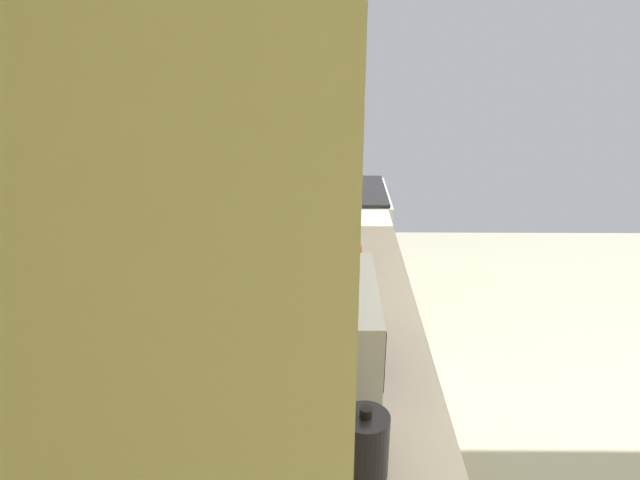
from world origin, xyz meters
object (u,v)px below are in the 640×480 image
(kettle, at_px, (365,445))
(oven_range, at_px, (330,260))
(microwave, at_px, (323,326))
(bowl, at_px, (346,252))

(kettle, bearing_deg, oven_range, 1.60)
(oven_range, relative_size, microwave, 2.25)
(microwave, xyz_separation_m, kettle, (-0.44, -0.10, -0.05))
(oven_range, distance_m, bowl, 1.03)
(oven_range, xyz_separation_m, microwave, (-1.70, 0.04, 0.57))
(microwave, distance_m, kettle, 0.46)
(bowl, bearing_deg, microwave, 172.79)
(bowl, relative_size, kettle, 0.71)
(microwave, bearing_deg, bowl, -7.21)
(oven_range, bearing_deg, kettle, -178.40)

